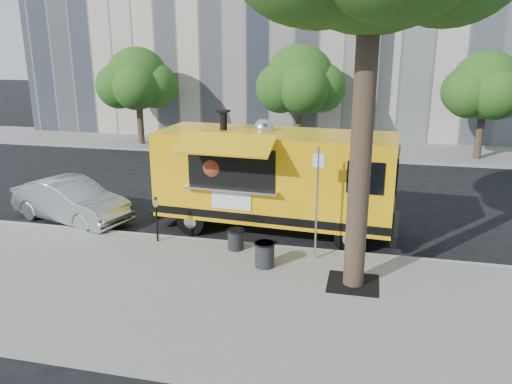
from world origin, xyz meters
TOP-DOWN VIEW (x-y plane):
  - ground at (0.00, 0.00)m, footprint 120.00×120.00m
  - sidewalk at (0.00, -4.00)m, footprint 60.00×6.00m
  - curb at (0.00, -0.93)m, footprint 60.00×0.14m
  - far_sidewalk at (0.00, 13.50)m, footprint 60.00×5.00m
  - tree_well at (2.60, -2.80)m, footprint 1.20×1.20m
  - far_tree_a at (-10.00, 12.30)m, footprint 3.42×3.42m
  - far_tree_b at (-1.00, 12.70)m, footprint 3.60×3.60m
  - far_tree_c at (8.00, 12.40)m, footprint 3.24×3.24m
  - sign_post at (1.55, -1.55)m, footprint 0.28×0.06m
  - parking_meter at (-3.00, -1.35)m, footprint 0.11×0.11m
  - food_truck at (0.01, 0.57)m, footprint 7.54×3.68m
  - sedan at (-6.61, 0.00)m, footprint 4.48×2.66m
  - trash_bin_left at (-0.65, -1.41)m, footprint 0.47×0.47m
  - trash_bin_right at (0.36, -2.32)m, footprint 0.54×0.54m

SIDE VIEW (x-z plane):
  - ground at x=0.00m, z-range 0.00..0.00m
  - sidewalk at x=0.00m, z-range 0.00..0.15m
  - curb at x=0.00m, z-range -0.01..0.15m
  - far_sidewalk at x=0.00m, z-range 0.00..0.15m
  - tree_well at x=2.60m, z-range 0.14..0.17m
  - trash_bin_left at x=-0.65m, z-range 0.17..0.74m
  - trash_bin_right at x=0.36m, z-range 0.17..0.82m
  - sedan at x=-6.61m, z-range 0.00..1.40m
  - parking_meter at x=-3.00m, z-range 0.31..1.65m
  - food_truck at x=0.01m, z-range -0.11..3.56m
  - sign_post at x=1.55m, z-range 0.35..3.35m
  - far_tree_c at x=8.00m, z-range 1.11..6.32m
  - far_tree_a at x=-10.00m, z-range 1.10..6.45m
  - far_tree_b at x=-1.00m, z-range 1.08..6.58m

